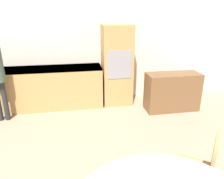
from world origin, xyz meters
The scene contains 5 objects.
wall_back centered at (0.00, 5.53, 1.30)m, with size 7.17×0.05×2.60m.
kitchen_counter centered at (-1.29, 5.19, 0.46)m, with size 2.89×0.60×0.89m.
oven_unit centered at (0.51, 5.20, 0.88)m, with size 0.64×0.59×1.75m.
sideboard centered at (1.60, 4.60, 0.40)m, with size 1.12×0.45×0.80m.
chair_far_right centered at (0.85, 2.25, 0.48)m, with size 0.56×0.56×0.86m.
Camera 1 is at (-0.41, 0.56, 2.05)m, focal length 35.00 mm.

